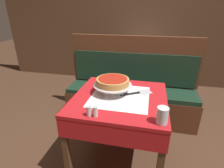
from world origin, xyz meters
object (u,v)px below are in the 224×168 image
pizza_server (138,93)px  condiment_caddy (142,52)px  deep_dish_pizza (113,81)px  water_glass_near (162,115)px  pizza_pan_stand (113,85)px  salt_shaker (89,111)px  booth_bench (131,95)px  dining_table_front (120,107)px  dining_table_rear (141,60)px  pepper_shaker (95,112)px

pizza_server → condiment_caddy: condiment_caddy is taller
deep_dish_pizza → condiment_caddy: 1.59m
deep_dish_pizza → water_glass_near: bearing=-42.3°
pizza_pan_stand → salt_shaker: size_ratio=4.70×
water_glass_near → salt_shaker: water_glass_near is taller
booth_bench → deep_dish_pizza: bearing=-97.7°
pizza_pan_stand → deep_dish_pizza: deep_dish_pizza is taller
deep_dish_pizza → salt_shaker: (-0.09, -0.43, -0.08)m
deep_dish_pizza → water_glass_near: (0.44, -0.40, -0.06)m
dining_table_front → dining_table_rear: bearing=87.3°
dining_table_front → deep_dish_pizza: deep_dish_pizza is taller
booth_bench → water_glass_near: size_ratio=14.45×
condiment_caddy → deep_dish_pizza: bearing=-96.3°
pepper_shaker → dining_table_front: bearing=71.7°
booth_bench → pizza_server: bearing=-79.1°
deep_dish_pizza → condiment_caddy: bearing=83.7°
dining_table_front → condiment_caddy: condiment_caddy is taller
dining_table_rear → water_glass_near: size_ratio=5.94×
salt_shaker → condiment_caddy: (0.26, 2.01, 0.01)m
dining_table_rear → pizza_pan_stand: size_ratio=2.00×
pizza_pan_stand → water_glass_near: water_glass_near is taller
dining_table_front → condiment_caddy: bearing=86.8°
water_glass_near → pepper_shaker: size_ratio=1.53×
dining_table_front → water_glass_near: (0.36, -0.34, 0.18)m
salt_shaker → condiment_caddy: condiment_caddy is taller
booth_bench → pepper_shaker: 1.25m
dining_table_front → pepper_shaker: 0.41m
booth_bench → dining_table_front: bearing=-91.3°
dining_table_front → condiment_caddy: size_ratio=4.89×
dining_table_front → pizza_server: (0.15, 0.10, 0.12)m
dining_table_front → dining_table_rear: 1.73m
dining_table_rear → pizza_pan_stand: pizza_pan_stand is taller
dining_table_front → salt_shaker: (-0.17, -0.37, 0.15)m
dining_table_front → dining_table_rear: dining_table_rear is taller
deep_dish_pizza → dining_table_front: bearing=-36.3°
dining_table_rear → condiment_caddy: condiment_caddy is taller
booth_bench → water_glass_near: booth_bench is taller
dining_table_front → condiment_caddy: (0.09, 1.64, 0.17)m
booth_bench → pepper_shaker: size_ratio=22.14×
condiment_caddy → dining_table_front: bearing=-93.2°
dining_table_front → booth_bench: size_ratio=0.48×
pizza_server → dining_table_front: bearing=-147.9°
dining_table_rear → booth_bench: bearing=-93.8°
pizza_pan_stand → pepper_shaker: pizza_pan_stand is taller
booth_bench → pizza_pan_stand: (-0.10, -0.74, 0.46)m
booth_bench → pizza_server: 0.81m
dining_table_front → water_glass_near: size_ratio=6.91×
pizza_pan_stand → pizza_server: bearing=8.6°
pizza_pan_stand → condiment_caddy: (0.17, 1.58, -0.02)m
booth_bench → condiment_caddy: booth_bench is taller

